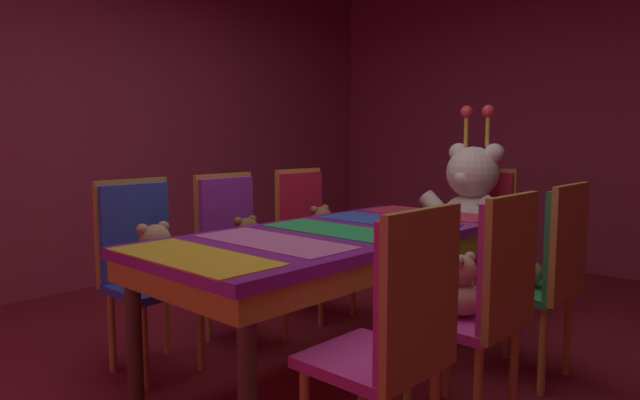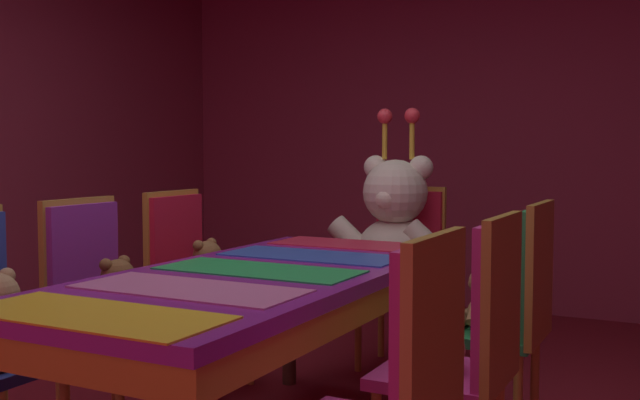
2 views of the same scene
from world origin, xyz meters
name	(u,v)px [view 1 (image 1 of 2)]	position (x,y,z in m)	size (l,w,h in m)	color
ground_plane	(336,373)	(0.00, 0.00, 0.00)	(7.90, 7.90, 0.00)	maroon
wall_back	(573,115)	(0.00, 3.20, 1.40)	(5.20, 0.12, 2.80)	#99334C
wall_left	(91,112)	(-2.60, 0.00, 1.40)	(0.12, 6.40, 2.80)	#99334C
banquet_table	(337,248)	(0.00, 0.00, 0.65)	(0.90, 2.02, 0.75)	purple
chair_left_0	(141,254)	(-0.83, -0.60, 0.60)	(0.42, 0.41, 0.98)	#2D47B2
teddy_left_0	(156,259)	(-0.68, -0.60, 0.59)	(0.26, 0.34, 0.32)	tan
chair_left_1	(232,239)	(-0.82, -0.01, 0.60)	(0.42, 0.41, 0.98)	purple
teddy_left_1	(248,245)	(-0.68, -0.01, 0.58)	(0.24, 0.30, 0.29)	brown
chair_left_2	(306,226)	(-0.84, 0.64, 0.60)	(0.42, 0.41, 0.98)	red
teddy_left_2	(322,231)	(-0.69, 0.64, 0.58)	(0.24, 0.31, 0.29)	olive
chair_right_0	(401,325)	(0.81, -0.61, 0.60)	(0.42, 0.41, 0.98)	#CC338C
chair_right_1	(491,290)	(0.83, -0.01, 0.60)	(0.42, 0.41, 0.98)	#CC338C
teddy_right_1	(459,289)	(0.69, -0.01, 0.57)	(0.22, 0.28, 0.27)	tan
chair_right_2	(552,264)	(0.83, 0.63, 0.60)	(0.42, 0.41, 0.98)	#268C4C
teddy_right_2	(523,264)	(0.69, 0.63, 0.57)	(0.22, 0.28, 0.27)	#9E7247
throne_chair	(482,224)	(0.00, 1.54, 0.60)	(0.41, 0.42, 0.98)	red
king_teddy_bear	(471,203)	(0.00, 1.37, 0.76)	(0.74, 0.58, 0.95)	silver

